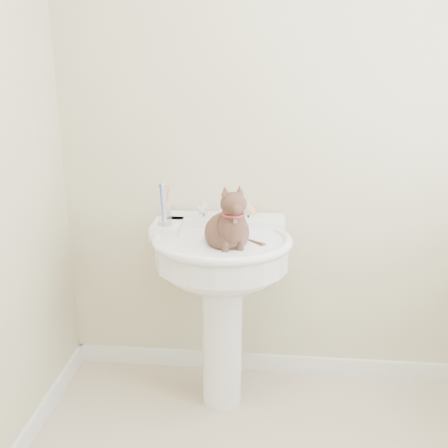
# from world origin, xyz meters

# --- Properties ---
(wall_back) EXTENTS (2.20, 0.00, 2.50)m
(wall_back) POSITION_xyz_m (0.00, 1.10, 1.25)
(wall_back) COLOR beige
(wall_back) RESTS_ON ground
(baseboard_back) EXTENTS (2.20, 0.02, 0.09)m
(baseboard_back) POSITION_xyz_m (0.00, 1.09, 0.04)
(baseboard_back) COLOR white
(baseboard_back) RESTS_ON floor
(pedestal_sink) EXTENTS (0.63, 0.62, 0.87)m
(pedestal_sink) POSITION_xyz_m (-0.30, 0.81, 0.68)
(pedestal_sink) COLOR white
(pedestal_sink) RESTS_ON floor
(faucet) EXTENTS (0.28, 0.12, 0.14)m
(faucet) POSITION_xyz_m (-0.29, 0.96, 0.91)
(faucet) COLOR silver
(faucet) RESTS_ON pedestal_sink
(soap_bar) EXTENTS (0.10, 0.08, 0.03)m
(soap_bar) POSITION_xyz_m (-0.21, 1.05, 0.88)
(soap_bar) COLOR orange
(soap_bar) RESTS_ON pedestal_sink
(toothbrush_cup) EXTENTS (0.07, 0.07, 0.18)m
(toothbrush_cup) POSITION_xyz_m (-0.55, 0.85, 0.92)
(toothbrush_cup) COLOR silver
(toothbrush_cup) RESTS_ON pedestal_sink
(cat) EXTENTS (0.21, 0.26, 0.39)m
(cat) POSITION_xyz_m (-0.26, 0.73, 0.90)
(cat) COLOR brown
(cat) RESTS_ON pedestal_sink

